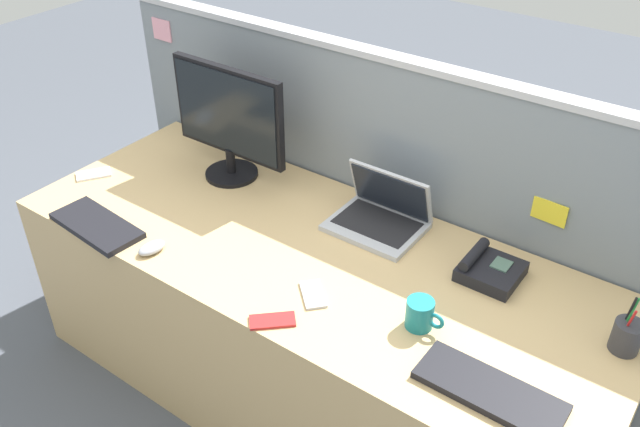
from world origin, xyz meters
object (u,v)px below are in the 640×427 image
at_px(coffee_mug, 420,314).
at_px(desktop_monitor, 229,118).
at_px(laptop, 381,214).
at_px(pen_cup, 627,336).
at_px(keyboard_spare, 97,225).
at_px(desk_phone, 489,269).
at_px(cell_phone_red_case, 272,321).
at_px(keyboard_main, 490,391).
at_px(cell_phone_silver_slab, 313,294).
at_px(computer_mouse_right_hand, 152,248).
at_px(cell_phone_white_slab, 94,174).

bearing_deg(coffee_mug, desktop_monitor, 162.24).
relative_size(laptop, pen_cup, 1.72).
bearing_deg(keyboard_spare, desktop_monitor, 80.46).
height_order(desk_phone, keyboard_spare, desk_phone).
xyz_separation_m(desktop_monitor, cell_phone_red_case, (0.67, -0.57, -0.24)).
height_order(keyboard_main, cell_phone_silver_slab, keyboard_main).
bearing_deg(laptop, cell_phone_silver_slab, -85.93).
xyz_separation_m(keyboard_spare, cell_phone_silver_slab, (0.84, 0.16, -0.01)).
relative_size(computer_mouse_right_hand, coffee_mug, 0.83).
distance_m(computer_mouse_right_hand, cell_phone_red_case, 0.55).
height_order(laptop, keyboard_main, laptop).
bearing_deg(coffee_mug, computer_mouse_right_hand, -166.80).
xyz_separation_m(computer_mouse_right_hand, cell_phone_red_case, (0.55, -0.03, -0.01)).
height_order(desktop_monitor, desk_phone, desktop_monitor).
height_order(laptop, cell_phone_red_case, laptop).
bearing_deg(computer_mouse_right_hand, cell_phone_white_slab, 168.57).
xyz_separation_m(pen_cup, cell_phone_silver_slab, (-0.85, -0.33, -0.05)).
xyz_separation_m(desk_phone, keyboard_main, (0.21, -0.45, -0.02)).
distance_m(desktop_monitor, cell_phone_white_slab, 0.61).
relative_size(keyboard_spare, coffee_mug, 3.01).
bearing_deg(computer_mouse_right_hand, coffee_mug, 21.97).
distance_m(desktop_monitor, cell_phone_silver_slab, 0.84).
height_order(keyboard_main, computer_mouse_right_hand, computer_mouse_right_hand).
bearing_deg(cell_phone_white_slab, coffee_mug, 33.60).
bearing_deg(computer_mouse_right_hand, pen_cup, 27.01).
bearing_deg(cell_phone_silver_slab, computer_mouse_right_hand, 146.30).
xyz_separation_m(desk_phone, pen_cup, (0.45, -0.08, 0.02)).
bearing_deg(cell_phone_white_slab, cell_phone_silver_slab, 29.92).
relative_size(desk_phone, pen_cup, 0.99).
bearing_deg(coffee_mug, cell_phone_red_case, -146.39).
distance_m(laptop, cell_phone_white_slab, 1.18).
xyz_separation_m(cell_phone_red_case, cell_phone_white_slab, (-1.12, 0.24, 0.00)).
relative_size(keyboard_spare, cell_phone_white_slab, 2.71).
xyz_separation_m(cell_phone_red_case, coffee_mug, (0.36, 0.24, 0.04)).
xyz_separation_m(laptop, coffee_mug, (0.37, -0.38, -0.00)).
xyz_separation_m(desktop_monitor, computer_mouse_right_hand, (0.12, -0.54, -0.23)).
xyz_separation_m(keyboard_spare, computer_mouse_right_hand, (0.26, 0.02, 0.01)).
bearing_deg(cell_phone_silver_slab, cell_phone_white_slab, 129.20).
bearing_deg(cell_phone_white_slab, computer_mouse_right_hand, 13.27).
relative_size(keyboard_main, cell_phone_silver_slab, 3.03).
distance_m(laptop, keyboard_spare, 1.01).
height_order(computer_mouse_right_hand, cell_phone_white_slab, computer_mouse_right_hand).
height_order(keyboard_spare, cell_phone_red_case, keyboard_spare).
distance_m(laptop, cell_phone_silver_slab, 0.46).
bearing_deg(desktop_monitor, cell_phone_white_slab, -143.46).
bearing_deg(computer_mouse_right_hand, desktop_monitor, 111.26).
distance_m(desktop_monitor, desk_phone, 1.12).
height_order(pen_cup, cell_phone_silver_slab, pen_cup).
height_order(desktop_monitor, laptop, desktop_monitor).
bearing_deg(desk_phone, cell_phone_silver_slab, -134.52).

